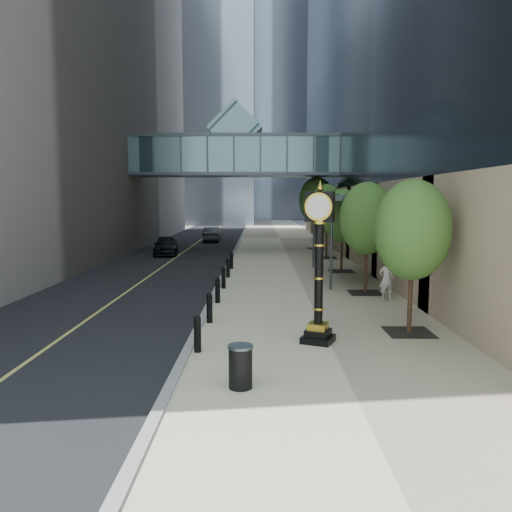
# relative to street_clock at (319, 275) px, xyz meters

# --- Properties ---
(ground) EXTENTS (320.00, 320.00, 0.00)m
(ground) POSITION_rel_street_clock_xyz_m (-0.66, -1.96, -2.02)
(ground) COLOR gray
(ground) RESTS_ON ground
(road) EXTENTS (8.00, 180.00, 0.02)m
(road) POSITION_rel_street_clock_xyz_m (-7.66, 38.04, -2.01)
(road) COLOR black
(road) RESTS_ON ground
(sidewalk) EXTENTS (8.00, 180.00, 0.06)m
(sidewalk) POSITION_rel_street_clock_xyz_m (0.34, 38.04, -1.99)
(sidewalk) COLOR beige
(sidewalk) RESTS_ON ground
(curb) EXTENTS (0.25, 180.00, 0.07)m
(curb) POSITION_rel_street_clock_xyz_m (-3.66, 38.04, -1.98)
(curb) COLOR gray
(curb) RESTS_ON ground
(distant_tower_c) EXTENTS (22.00, 22.00, 65.00)m
(distant_tower_c) POSITION_rel_street_clock_xyz_m (-6.66, 118.04, 30.48)
(distant_tower_c) COLOR #A5B3CF
(distant_tower_c) RESTS_ON ground
(skywalk) EXTENTS (17.00, 4.20, 5.80)m
(skywalk) POSITION_rel_street_clock_xyz_m (-3.66, 26.04, 5.70)
(skywalk) COLOR slate
(skywalk) RESTS_ON ground
(entrance_canopy) EXTENTS (3.00, 8.00, 4.38)m
(entrance_canopy) POSITION_rel_street_clock_xyz_m (2.81, 12.04, 2.18)
(entrance_canopy) COLOR #383F44
(entrance_canopy) RESTS_ON ground
(bollard_row) EXTENTS (0.20, 16.20, 0.90)m
(bollard_row) POSITION_rel_street_clock_xyz_m (-3.36, 7.04, -1.51)
(bollard_row) COLOR black
(bollard_row) RESTS_ON sidewalk
(street_trees) EXTENTS (2.86, 28.57, 5.87)m
(street_trees) POSITION_rel_street_clock_xyz_m (2.94, 16.16, 1.52)
(street_trees) COLOR black
(street_trees) RESTS_ON sidewalk
(street_clock) EXTENTS (1.11, 1.11, 4.51)m
(street_clock) POSITION_rel_street_clock_xyz_m (0.00, 0.00, 0.00)
(street_clock) COLOR black
(street_clock) RESTS_ON sidewalk
(trash_bin) EXTENTS (0.56, 0.56, 0.90)m
(trash_bin) POSITION_rel_street_clock_xyz_m (-2.10, -3.52, -1.51)
(trash_bin) COLOR black
(trash_bin) RESTS_ON sidewalk
(pedestrian) EXTENTS (0.68, 0.49, 1.74)m
(pedestrian) POSITION_rel_street_clock_xyz_m (3.47, 6.03, -1.09)
(pedestrian) COLOR beige
(pedestrian) RESTS_ON sidewalk
(car_near) EXTENTS (2.22, 4.39, 1.43)m
(car_near) POSITION_rel_street_clock_xyz_m (-8.65, 22.60, -1.28)
(car_near) COLOR black
(car_near) RESTS_ON road
(car_far) EXTENTS (1.54, 4.23, 1.38)m
(car_far) POSITION_rel_street_clock_xyz_m (-6.34, 34.09, -1.30)
(car_far) COLOR black
(car_far) RESTS_ON road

